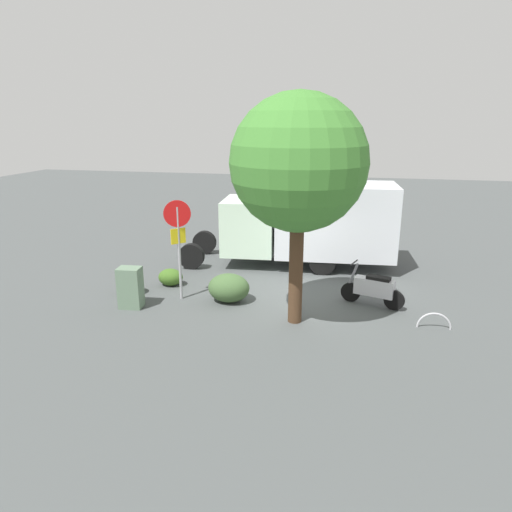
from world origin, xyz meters
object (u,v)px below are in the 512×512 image
box_truck_near (308,221)px  utility_cabinet (130,288)px  street_tree (299,164)px  bike_rack_hoop (434,328)px  stop_sign (178,234)px  motorcycle (374,288)px

box_truck_near → utility_cabinet: (4.38, 4.91, -1.04)m
box_truck_near → street_tree: size_ratio=1.32×
box_truck_near → utility_cabinet: bearing=43.8°
box_truck_near → bike_rack_hoop: 6.09m
box_truck_near → bike_rack_hoop: size_ratio=8.90×
stop_sign → utility_cabinet: bearing=38.2°
motorcycle → street_tree: (2.01, 1.50, 3.53)m
street_tree → utility_cabinet: size_ratio=4.95×
street_tree → bike_rack_hoop: bearing=-174.8°
motorcycle → street_tree: size_ratio=0.31×
stop_sign → street_tree: (-3.46, 0.85, 2.11)m
street_tree → stop_sign: bearing=-13.8°
stop_sign → bike_rack_hoop: 7.24m
box_truck_near → motorcycle: bearing=118.9°
motorcycle → bike_rack_hoop: motorcycle is taller
box_truck_near → stop_sign: (3.25, 4.02, 0.32)m
street_tree → utility_cabinet: 5.76m
stop_sign → bike_rack_hoop: (-6.95, 0.54, -1.94)m
box_truck_near → stop_sign: 5.18m
stop_sign → bike_rack_hoop: size_ratio=3.43×
stop_sign → utility_cabinet: size_ratio=2.53×
street_tree → bike_rack_hoop: size_ratio=6.74×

